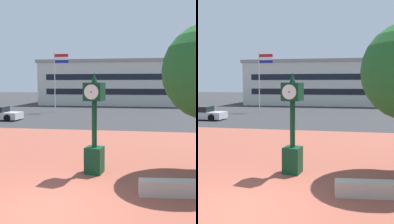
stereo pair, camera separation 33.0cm
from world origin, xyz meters
TOP-DOWN VIEW (x-y plane):
  - ground_plane at (0.00, 0.00)m, footprint 200.00×200.00m
  - plaza_brick_paving at (0.00, 4.49)m, footprint 44.00×16.97m
  - planter_wall at (4.07, 1.42)m, footprint 3.22×0.69m
  - street_clock at (0.77, 3.21)m, footprint 0.78×0.82m
  - car_street_near at (-10.80, 17.42)m, footprint 4.20×1.98m
  - flagpole_primary at (-7.44, 25.36)m, footprint 1.78×0.14m
  - civic_building at (1.01, 40.22)m, footprint 29.66×10.71m

SIDE VIEW (x-z plane):
  - ground_plane at x=0.00m, z-range 0.00..0.00m
  - plaza_brick_paving at x=0.00m, z-range 0.00..0.01m
  - planter_wall at x=4.07m, z-range 0.00..0.50m
  - car_street_near at x=-10.80m, z-range -0.07..1.21m
  - street_clock at x=0.77m, z-range -0.18..3.66m
  - civic_building at x=1.01m, z-range 0.01..7.19m
  - flagpole_primary at x=-7.44m, z-range 0.82..8.05m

